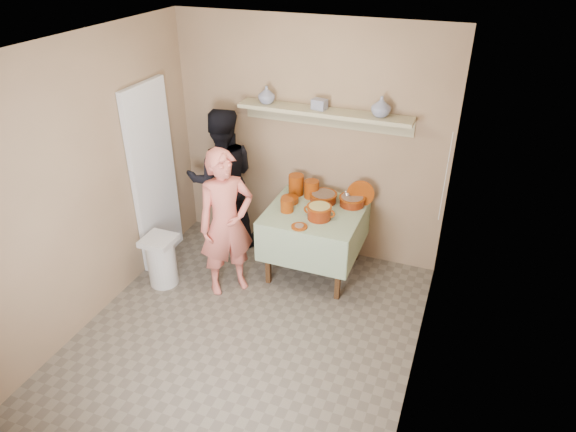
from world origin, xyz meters
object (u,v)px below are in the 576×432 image
at_px(person_cook, 226,223).
at_px(trash_bin, 162,260).
at_px(person_helper, 222,179).
at_px(cazuela_rice, 319,211).
at_px(serving_table, 315,220).

xyz_separation_m(person_cook, trash_bin, (-0.69, -0.19, -0.49)).
relative_size(person_helper, cazuela_rice, 5.00).
bearing_deg(serving_table, trash_bin, -150.94).
xyz_separation_m(person_helper, trash_bin, (-0.24, -0.98, -0.54)).
relative_size(person_cook, trash_bin, 2.77).
bearing_deg(person_cook, cazuela_rice, -16.52).
bearing_deg(person_helper, cazuela_rice, 136.36).
xyz_separation_m(person_cook, person_helper, (-0.45, 0.80, 0.05)).
distance_m(person_cook, serving_table, 0.95).
distance_m(person_helper, serving_table, 1.21).
height_order(cazuela_rice, trash_bin, cazuela_rice).
bearing_deg(cazuela_rice, trash_bin, -157.13).
bearing_deg(trash_bin, person_cook, 15.09).
bearing_deg(cazuela_rice, person_helper, 164.69).
height_order(person_helper, trash_bin, person_helper).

